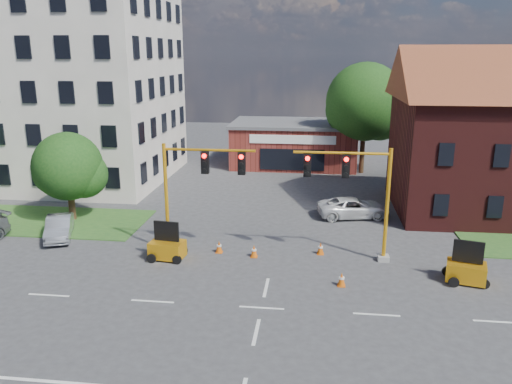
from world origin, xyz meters
The scene contains 16 objects.
ground centered at (0.00, 0.00, 0.00)m, with size 120.00×120.00×0.00m, color #3B3B3D.
lane_markings centered at (0.00, -3.00, 0.01)m, with size 60.00×36.00×0.01m, color white, non-canonical shape.
office_block centered at (-20.00, 21.90, 10.31)m, with size 18.40×15.40×20.60m.
brick_shop centered at (0.00, 29.98, 2.16)m, with size 12.40×8.40×4.30m.
tree_large centered at (6.86, 27.08, 6.35)m, with size 7.48×7.12×10.19m.
tree_nw_front centered at (-13.77, 10.58, 3.56)m, with size 4.74×4.51×5.98m.
signal_mast_west centered at (-4.36, 6.00, 3.92)m, with size 5.30×0.60×6.20m.
signal_mast_east centered at (4.36, 6.00, 3.92)m, with size 5.30×0.60×6.20m.
trailer_west centered at (-5.72, 4.84, 0.65)m, with size 1.95×1.43×2.07m.
trailer_east centered at (9.67, 3.77, 0.65)m, with size 2.06×1.64×2.07m.
cone_a centered at (-3.09, 6.05, 0.34)m, with size 0.40×0.40×0.70m.
cone_b centered at (-1.05, 5.65, 0.34)m, with size 0.40×0.40×0.70m.
cone_c centered at (3.60, 2.62, 0.34)m, with size 0.40×0.40×0.70m.
cone_d centered at (2.60, 6.51, 0.34)m, with size 0.40×0.40×0.70m.
pickup_white centered at (4.88, 13.42, 0.68)m, with size 2.25×4.89×1.36m, color white.
sedan_silver_front centered at (-13.23, 7.24, 0.66)m, with size 1.41×4.03×1.33m, color #9A9EA1.
Camera 1 is at (2.14, -19.80, 10.89)m, focal length 35.00 mm.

